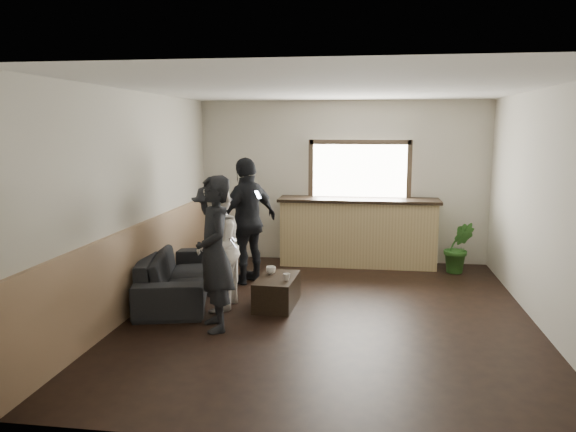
% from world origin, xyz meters
% --- Properties ---
extents(ground, '(5.00, 6.00, 0.01)m').
position_xyz_m(ground, '(0.00, 0.00, 0.00)').
color(ground, black).
extents(room_shell, '(5.01, 6.01, 2.80)m').
position_xyz_m(room_shell, '(-0.74, 0.00, 1.47)').
color(room_shell, silver).
rests_on(room_shell, ground).
extents(bar_counter, '(2.70, 0.68, 2.13)m').
position_xyz_m(bar_counter, '(0.30, 2.70, 0.64)').
color(bar_counter, '#A38958').
rests_on(bar_counter, ground).
extents(sofa, '(1.37, 2.37, 0.65)m').
position_xyz_m(sofa, '(-2.15, 0.44, 0.33)').
color(sofa, black).
rests_on(sofa, ground).
extents(coffee_table, '(0.53, 0.89, 0.39)m').
position_xyz_m(coffee_table, '(-0.70, 0.27, 0.19)').
color(coffee_table, black).
rests_on(coffee_table, ground).
extents(cup_a, '(0.17, 0.17, 0.10)m').
position_xyz_m(cup_a, '(-0.81, 0.43, 0.44)').
color(cup_a, silver).
rests_on(cup_a, coffee_table).
extents(cup_b, '(0.13, 0.13, 0.09)m').
position_xyz_m(cup_b, '(-0.55, 0.14, 0.43)').
color(cup_b, silver).
rests_on(cup_b, coffee_table).
extents(potted_plant, '(0.47, 0.38, 0.85)m').
position_xyz_m(potted_plant, '(1.92, 2.36, 0.42)').
color(potted_plant, '#2D6623').
rests_on(potted_plant, ground).
extents(person_a, '(0.68, 0.78, 1.80)m').
position_xyz_m(person_a, '(-1.27, -0.68, 0.90)').
color(person_a, black).
rests_on(person_a, ground).
extents(person_b, '(0.62, 0.80, 1.62)m').
position_xyz_m(person_b, '(-1.45, 0.02, 0.81)').
color(person_b, silver).
rests_on(person_b, ground).
extents(person_c, '(0.69, 1.06, 1.55)m').
position_xyz_m(person_c, '(-1.69, 0.72, 0.78)').
color(person_c, black).
rests_on(person_c, ground).
extents(person_d, '(1.01, 1.18, 1.90)m').
position_xyz_m(person_d, '(-1.32, 1.35, 0.95)').
color(person_d, black).
rests_on(person_d, ground).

